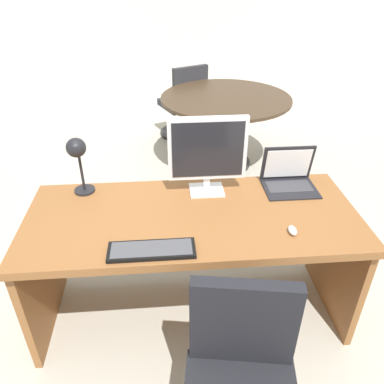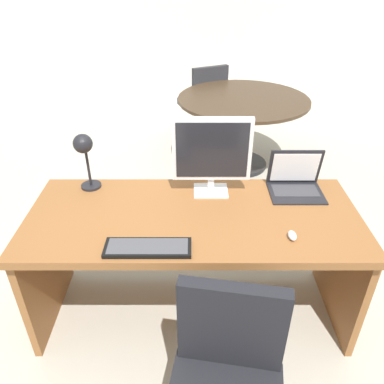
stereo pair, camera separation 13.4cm
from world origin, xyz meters
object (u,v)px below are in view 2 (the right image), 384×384
at_px(monitor, 210,152).
at_px(meeting_table, 241,115).
at_px(desk, 192,238).
at_px(desk_lamp, 83,151).
at_px(laptop, 294,178).
at_px(keyboard, 146,248).
at_px(meeting_chair_near, 202,108).
at_px(mouse, 291,235).

relative_size(monitor, meeting_table, 0.35).
height_order(desk, desk_lamp, desk_lamp).
distance_m(laptop, meeting_table, 1.76).
distance_m(monitor, desk_lamp, 0.72).
bearing_deg(keyboard, laptop, 34.20).
bearing_deg(meeting_table, desk_lamp, -122.88).
xyz_separation_m(desk, meeting_chair_near, (0.14, 2.77, -0.20)).
relative_size(keyboard, meeting_table, 0.32).
xyz_separation_m(monitor, mouse, (0.38, -0.44, -0.24)).
bearing_deg(meeting_chair_near, desk_lamp, -106.50).
xyz_separation_m(desk, monitor, (0.10, 0.19, 0.46)).
distance_m(laptop, mouse, 0.49).
height_order(keyboard, meeting_chair_near, meeting_chair_near).
relative_size(laptop, keyboard, 0.75).
relative_size(meeting_table, meeting_chair_near, 1.46).
bearing_deg(mouse, laptop, 76.24).
bearing_deg(desk_lamp, mouse, -23.03).
bearing_deg(desk, mouse, -26.93).
bearing_deg(desk, meeting_table, 75.57).
height_order(laptop, mouse, laptop).
xyz_separation_m(meeting_table, meeting_chair_near, (-0.37, 0.81, -0.21)).
height_order(mouse, desk_lamp, desk_lamp).
bearing_deg(monitor, desk, -118.65).
xyz_separation_m(mouse, desk_lamp, (-1.11, 0.47, 0.24)).
height_order(keyboard, mouse, mouse).
height_order(desk, meeting_chair_near, meeting_chair_near).
distance_m(mouse, meeting_chair_near, 3.06).
xyz_separation_m(desk, laptop, (0.60, 0.23, 0.27)).
distance_m(monitor, meeting_chair_near, 2.66).
xyz_separation_m(monitor, meeting_table, (0.40, 1.77, -0.44)).
height_order(meeting_table, meeting_chair_near, meeting_chair_near).
xyz_separation_m(keyboard, meeting_table, (0.72, 2.29, -0.19)).
distance_m(keyboard, meeting_chair_near, 3.15).
distance_m(monitor, meeting_table, 1.87).
bearing_deg(mouse, monitor, 131.33).
bearing_deg(keyboard, meeting_table, 72.52).
relative_size(keyboard, meeting_chair_near, 0.46).
distance_m(laptop, keyboard, 1.00).
bearing_deg(monitor, laptop, 4.12).
height_order(desk, mouse, mouse).
bearing_deg(meeting_table, mouse, -90.43).
bearing_deg(keyboard, desk, 56.80).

